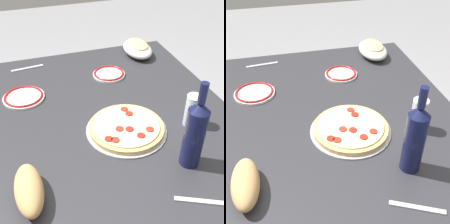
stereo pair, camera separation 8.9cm
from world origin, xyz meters
The scene contains 11 objects.
ground_plane centered at (0.00, 0.00, 0.00)m, with size 8.00×8.00×0.00m, color gray.
dining_table centered at (0.00, 0.00, 0.65)m, with size 1.32×1.04×0.76m.
pepperoni_pizza centered at (0.10, 0.03, 0.77)m, with size 0.32×0.32×0.03m.
baked_pasta_dish centered at (-0.52, 0.33, 0.80)m, with size 0.24×0.15×0.08m.
wine_bottle centered at (0.33, 0.18, 0.89)m, with size 0.07×0.07×0.32m.
water_glass centered at (0.14, 0.29, 0.83)m, with size 0.06×0.06×0.14m, color silver.
side_plate_near centered at (-0.34, 0.10, 0.77)m, with size 0.16×0.16×0.02m.
side_plate_far centered at (-0.26, -0.34, 0.77)m, with size 0.19×0.19×0.02m.
bread_loaf centered at (0.31, -0.37, 0.80)m, with size 0.21×0.09×0.08m, color tan.
fork_left centered at (0.49, 0.13, 0.76)m, with size 0.17×0.02×0.01m, color #B7B7BC.
fork_right centered at (-0.55, -0.29, 0.76)m, with size 0.17×0.02×0.01m, color #B7B7BC.
Camera 2 is at (0.98, -0.23, 1.54)m, focal length 48.65 mm.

